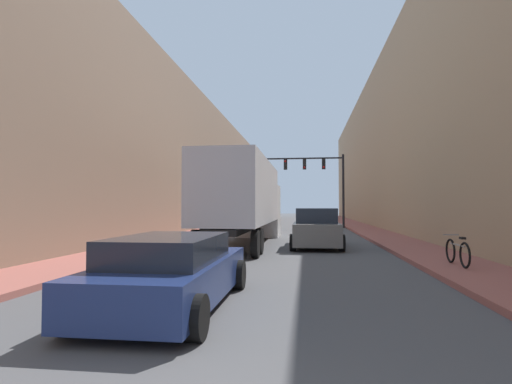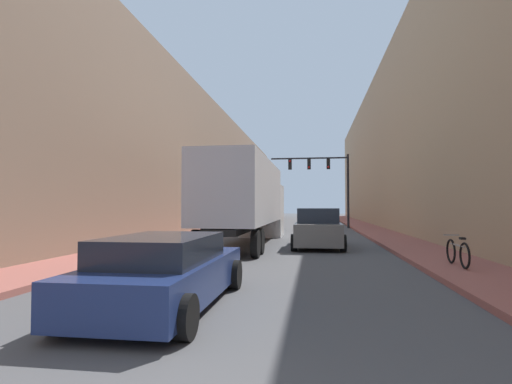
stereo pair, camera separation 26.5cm
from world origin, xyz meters
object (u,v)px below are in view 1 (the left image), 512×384
at_px(semi_truck, 247,199).
at_px(sedan_car, 172,272).
at_px(traffic_signal_gantry, 322,175).
at_px(suv_car, 316,229).
at_px(parked_bicycle, 457,252).

height_order(semi_truck, sedan_car, semi_truck).
relative_size(semi_truck, sedan_car, 2.66).
distance_m(sedan_car, traffic_signal_gantry, 27.98).
xyz_separation_m(sedan_car, traffic_signal_gantry, (3.76, 27.46, 3.86)).
xyz_separation_m(suv_car, parked_bicycle, (3.86, -6.13, -0.30)).
bearing_deg(traffic_signal_gantry, sedan_car, -97.80).
height_order(sedan_car, traffic_signal_gantry, traffic_signal_gantry).
bearing_deg(sedan_car, suv_car, 75.55).
xyz_separation_m(semi_truck, parked_bicycle, (7.18, -7.19, -1.67)).
bearing_deg(traffic_signal_gantry, semi_truck, -105.44).
xyz_separation_m(sedan_car, parked_bicycle, (6.72, 4.99, -0.11)).
distance_m(semi_truck, parked_bicycle, 10.30).
height_order(traffic_signal_gantry, parked_bicycle, traffic_signal_gantry).
bearing_deg(suv_car, semi_truck, 162.42).
height_order(suv_car, traffic_signal_gantry, traffic_signal_gantry).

